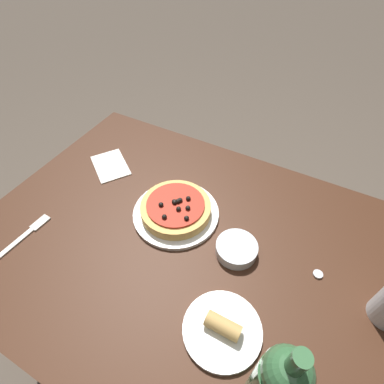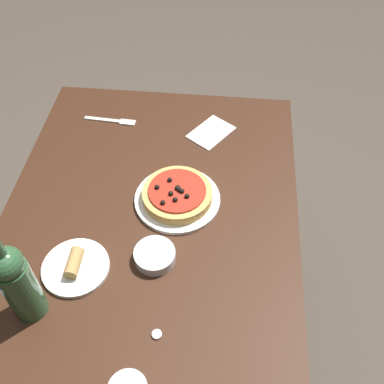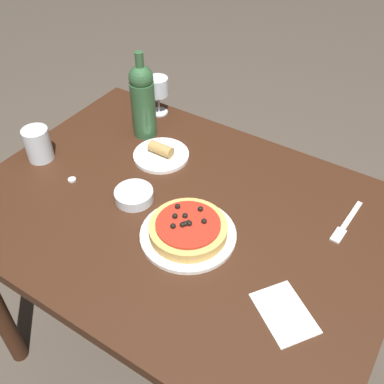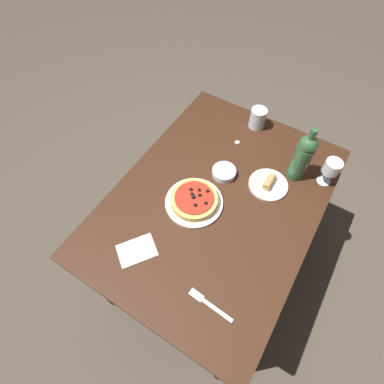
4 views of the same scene
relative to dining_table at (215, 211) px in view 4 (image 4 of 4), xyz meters
name	(u,v)px [view 4 (image 4 of 4)]	position (x,y,z in m)	size (l,w,h in m)	color
ground_plane	(209,260)	(0.00, 0.00, -0.66)	(14.00, 14.00, 0.00)	#4C4238
dining_table	(215,211)	(0.00, 0.00, 0.00)	(1.15, 0.84, 0.77)	#381E11
dinner_plate	(194,202)	(-0.07, 0.07, 0.11)	(0.25, 0.25, 0.01)	white
pizza	(194,199)	(-0.07, 0.07, 0.14)	(0.20, 0.20, 0.05)	tan
wine_glass	(332,168)	(0.33, -0.36, 0.21)	(0.07, 0.07, 0.13)	silver
wine_bottle	(302,157)	(0.30, -0.24, 0.24)	(0.08, 0.08, 0.29)	#2D5633
water_cup	(258,118)	(0.49, 0.05, 0.16)	(0.08, 0.08, 0.10)	silver
side_bowl	(224,172)	(0.13, 0.04, 0.12)	(0.11, 0.11, 0.03)	silver
fork	(208,303)	(-0.40, -0.19, 0.11)	(0.03, 0.18, 0.00)	beige
side_plate	(268,184)	(0.18, -0.16, 0.12)	(0.17, 0.17, 0.05)	white
paper_napkin	(137,250)	(-0.38, 0.15, 0.11)	(0.18, 0.17, 0.00)	silver
bottle_cap	(237,142)	(0.33, 0.07, 0.11)	(0.02, 0.02, 0.01)	#B7B7BC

